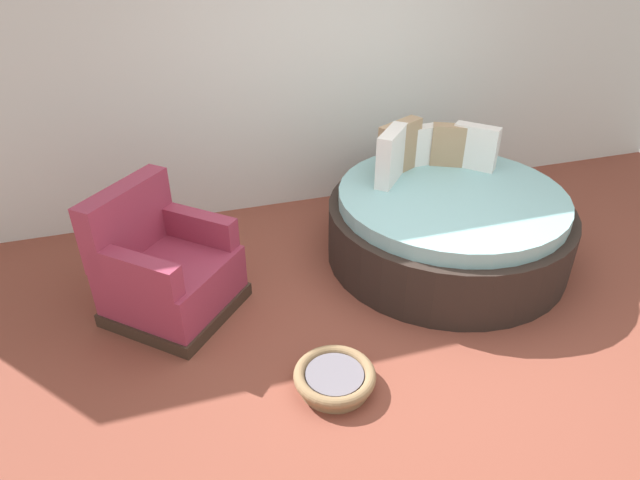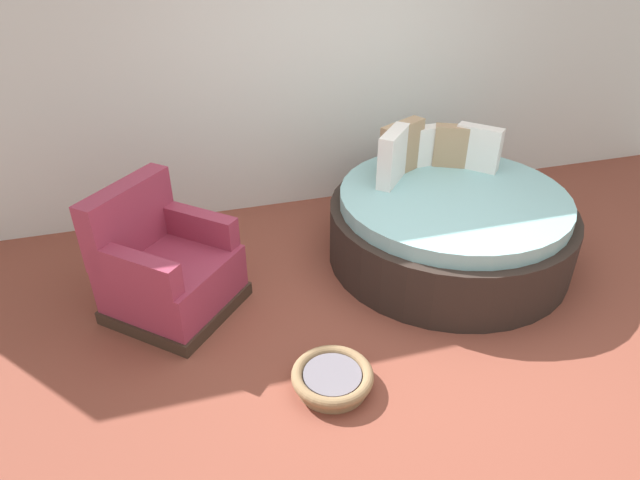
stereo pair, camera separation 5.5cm
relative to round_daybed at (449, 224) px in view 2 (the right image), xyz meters
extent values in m
cube|color=brown|center=(-0.71, -0.84, -0.32)|extent=(8.00, 8.00, 0.02)
cube|color=silver|center=(-0.71, 1.36, 1.22)|extent=(8.00, 0.12, 3.06)
cylinder|color=#2D231E|center=(0.00, -0.02, -0.07)|extent=(1.96, 1.96, 0.48)
cylinder|color=#8CC6CC|center=(0.00, -0.02, 0.23)|extent=(1.81, 1.81, 0.12)
cube|color=white|center=(0.39, 0.36, 0.48)|extent=(0.34, 0.35, 0.37)
cube|color=tan|center=(0.24, 0.46, 0.47)|extent=(0.37, 0.26, 0.36)
cube|color=white|center=(-0.03, 0.56, 0.46)|extent=(0.34, 0.14, 0.34)
cube|color=tan|center=(-0.26, 0.47, 0.50)|extent=(0.44, 0.31, 0.43)
cube|color=white|center=(-0.39, 0.33, 0.50)|extent=(0.37, 0.40, 0.43)
cube|color=#38281E|center=(-2.22, -0.09, -0.26)|extent=(1.13, 1.13, 0.10)
cube|color=#99334C|center=(-2.22, -0.09, -0.04)|extent=(1.07, 1.07, 0.34)
cube|color=#99334C|center=(-2.45, 0.12, 0.38)|extent=(0.63, 0.67, 0.50)
cube|color=#99334C|center=(-2.44, -0.33, 0.24)|extent=(0.59, 0.55, 0.22)
cube|color=#99334C|center=(-2.01, 0.15, 0.24)|extent=(0.59, 0.55, 0.22)
cylinder|color=#8E704C|center=(-1.35, -1.15, -0.28)|extent=(0.44, 0.44, 0.06)
torus|color=#8E704C|center=(-1.35, -1.15, -0.22)|extent=(0.51, 0.51, 0.07)
cylinder|color=slate|center=(-1.35, -1.15, -0.23)|extent=(0.36, 0.36, 0.05)
camera|label=1|loc=(-2.15, -3.44, 2.27)|focal=30.95mm
camera|label=2|loc=(-2.10, -3.45, 2.27)|focal=30.95mm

